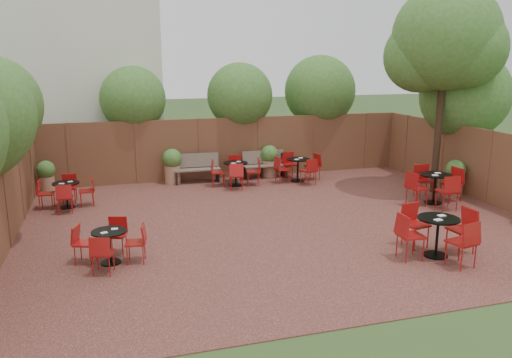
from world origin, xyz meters
name	(u,v)px	position (x,y,z in m)	size (l,w,h in m)	color
ground	(280,222)	(0.00, 0.00, 0.00)	(80.00, 80.00, 0.00)	#354F23
courtyard_paving	(280,222)	(0.00, 0.00, 0.01)	(12.00, 10.00, 0.02)	#3C1C18
fence_back	(230,148)	(0.00, 5.00, 1.00)	(12.00, 0.08, 2.00)	brown
fence_left	(4,202)	(-6.00, 0.00, 1.00)	(0.08, 10.00, 2.00)	brown
fence_right	(489,167)	(6.00, 0.00, 1.00)	(0.08, 10.00, 2.00)	brown
neighbour_building	(83,55)	(-4.50, 8.00, 4.00)	(5.00, 4.00, 8.00)	beige
overhang_foliage	(188,102)	(-1.79, 2.17, 2.76)	(16.01, 10.93, 2.74)	#35621F
courtyard_tree	(445,44)	(5.30, 1.38, 4.28)	(3.01, 2.96, 5.92)	black
park_bench_left	(196,168)	(-1.21, 4.62, 0.49)	(1.49, 0.53, 0.91)	brown
park_bench_right	(264,164)	(1.06, 4.62, 0.48)	(1.46, 0.51, 0.89)	brown
bistro_tables	(293,193)	(0.67, 0.86, 0.46)	(11.10, 8.37, 0.94)	black
planters	(240,168)	(0.00, 3.72, 0.59)	(11.85, 4.36, 1.11)	#94634A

